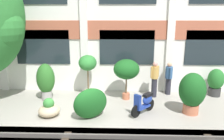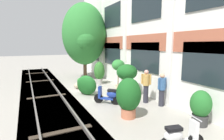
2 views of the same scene
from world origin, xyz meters
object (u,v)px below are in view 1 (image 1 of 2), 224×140
(potted_plant_stone_basin, at_px, (216,81))
(potted_plant_low_pan, at_px, (88,65))
(resident_by_doorway, at_px, (155,78))
(topiary_hedge, at_px, (90,103))
(potted_plant_wide_bowl, at_px, (49,109))
(scooter_second_parked, at_px, (144,103))
(resident_watching_tracks, at_px, (169,77))
(potted_plant_terracotta_small, at_px, (126,70))
(potted_plant_fluted_column, at_px, (192,92))
(potted_plant_ribbed_drum, at_px, (46,79))

(potted_plant_stone_basin, height_order, potted_plant_low_pan, potted_plant_low_pan)
(resident_by_doorway, bearing_deg, topiary_hedge, -87.57)
(potted_plant_wide_bowl, distance_m, topiary_hedge, 1.65)
(topiary_hedge, bearing_deg, scooter_second_parked, 12.21)
(resident_watching_tracks, xyz_separation_m, topiary_hedge, (-3.49, -2.65, -0.28))
(potted_plant_terracotta_small, relative_size, potted_plant_wide_bowl, 2.28)
(potted_plant_stone_basin, height_order, resident_watching_tracks, resident_watching_tracks)
(resident_by_doorway, height_order, topiary_hedge, resident_by_doorway)
(potted_plant_terracotta_small, bearing_deg, potted_plant_fluted_column, -29.76)
(scooter_second_parked, bearing_deg, potted_plant_ribbed_drum, -63.74)
(potted_plant_stone_basin, distance_m, scooter_second_parked, 4.18)
(potted_plant_stone_basin, distance_m, potted_plant_wide_bowl, 7.73)
(resident_watching_tracks, distance_m, topiary_hedge, 4.39)
(potted_plant_stone_basin, distance_m, resident_watching_tracks, 2.22)
(scooter_second_parked, relative_size, topiary_hedge, 0.79)
(potted_plant_stone_basin, xyz_separation_m, topiary_hedge, (-5.70, -2.52, -0.14))
(potted_plant_low_pan, xyz_separation_m, resident_by_doorway, (3.16, -0.09, -0.60))
(potted_plant_ribbed_drum, height_order, potted_plant_stone_basin, potted_plant_ribbed_drum)
(potted_plant_terracotta_small, xyz_separation_m, topiary_hedge, (-1.40, -1.94, -0.82))
(potted_plant_wide_bowl, bearing_deg, potted_plant_fluted_column, 4.35)
(potted_plant_terracotta_small, height_order, scooter_second_parked, potted_plant_terracotta_small)
(resident_by_doorway, bearing_deg, resident_watching_tracks, 79.14)
(potted_plant_low_pan, xyz_separation_m, scooter_second_parked, (2.49, -1.92, -1.08))
(potted_plant_fluted_column, bearing_deg, potted_plant_ribbed_drum, 168.50)
(potted_plant_fluted_column, height_order, resident_watching_tracks, potted_plant_fluted_column)
(potted_plant_ribbed_drum, distance_m, scooter_second_parked, 4.56)
(potted_plant_fluted_column, relative_size, potted_plant_terracotta_small, 0.88)
(potted_plant_terracotta_small, relative_size, resident_by_doorway, 1.10)
(potted_plant_terracotta_small, height_order, topiary_hedge, potted_plant_terracotta_small)
(potted_plant_ribbed_drum, distance_m, potted_plant_stone_basin, 8.00)
(scooter_second_parked, bearing_deg, potted_plant_low_pan, -84.52)
(potted_plant_ribbed_drum, xyz_separation_m, potted_plant_terracotta_small, (3.66, 0.18, 0.41))
(resident_watching_tracks, bearing_deg, potted_plant_ribbed_drum, 4.49)
(potted_plant_wide_bowl, bearing_deg, resident_by_doorway, 26.79)
(resident_watching_tracks, bearing_deg, resident_by_doorway, 22.10)
(potted_plant_ribbed_drum, height_order, potted_plant_low_pan, potted_plant_low_pan)
(potted_plant_ribbed_drum, bearing_deg, topiary_hedge, -37.87)
(potted_plant_ribbed_drum, relative_size, scooter_second_parked, 1.59)
(potted_plant_terracotta_small, distance_m, resident_watching_tracks, 2.27)
(resident_by_doorway, height_order, resident_watching_tracks, resident_by_doorway)
(scooter_second_parked, xyz_separation_m, resident_watching_tracks, (1.41, 2.20, 0.42))
(potted_plant_stone_basin, bearing_deg, potted_plant_ribbed_drum, -174.54)
(potted_plant_low_pan, bearing_deg, topiary_hedge, -80.00)
(potted_plant_stone_basin, relative_size, resident_by_doorway, 0.78)
(resident_by_doorway, bearing_deg, potted_plant_ribbed_drum, -121.37)
(potted_plant_ribbed_drum, height_order, resident_watching_tracks, potted_plant_ribbed_drum)
(potted_plant_fluted_column, height_order, potted_plant_wide_bowl, potted_plant_fluted_column)
(potted_plant_terracotta_small, xyz_separation_m, scooter_second_parked, (0.67, -1.49, -0.96))
(potted_plant_stone_basin, xyz_separation_m, potted_plant_wide_bowl, (-7.32, -2.44, -0.44))
(potted_plant_fluted_column, bearing_deg, resident_by_doorway, 123.58)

